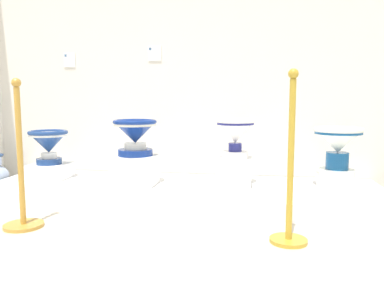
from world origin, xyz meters
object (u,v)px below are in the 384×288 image
(antique_toilet_slender_white, at_px, (235,132))
(antique_toilet_central_ornate, at_px, (338,144))
(antique_toilet_leftmost, at_px, (135,133))
(stanchion_post_near_right, at_px, (290,188))
(stanchion_post_near_left, at_px, (22,186))
(info_placard_first, at_px, (69,60))
(plinth_block_central_ornate, at_px, (336,182))
(antique_toilet_squat_floral, at_px, (48,142))
(plinth_block_leftmost, at_px, (136,170))
(plinth_block_slender_white, at_px, (235,172))
(info_placard_second, at_px, (154,53))
(plinth_block_squat_floral, at_px, (50,171))

(antique_toilet_slender_white, bearing_deg, antique_toilet_central_ornate, 0.74)
(antique_toilet_leftmost, xyz_separation_m, antique_toilet_slender_white, (0.88, 0.13, 0.01))
(antique_toilet_slender_white, height_order, stanchion_post_near_right, stanchion_post_near_right)
(stanchion_post_near_left, bearing_deg, info_placard_first, 102.80)
(plinth_block_central_ornate, bearing_deg, stanchion_post_near_left, -156.72)
(antique_toilet_central_ornate, height_order, info_placard_first, info_placard_first)
(antique_toilet_squat_floral, height_order, plinth_block_leftmost, antique_toilet_squat_floral)
(plinth_block_slender_white, relative_size, antique_toilet_central_ornate, 0.86)
(plinth_block_leftmost, distance_m, info_placard_second, 1.23)
(plinth_block_squat_floral, relative_size, plinth_block_central_ornate, 0.99)
(antique_toilet_leftmost, height_order, antique_toilet_slender_white, antique_toilet_slender_white)
(info_placard_second, bearing_deg, plinth_block_leftmost, -93.70)
(stanchion_post_near_left, bearing_deg, info_placard_second, 67.34)
(stanchion_post_near_left, xyz_separation_m, stanchion_post_near_right, (1.82, -0.00, 0.06))
(info_placard_second, bearing_deg, antique_toilet_slender_white, -27.75)
(plinth_block_central_ornate, distance_m, antique_toilet_central_ornate, 0.33)
(plinth_block_leftmost, bearing_deg, info_placard_first, 147.08)
(antique_toilet_leftmost, distance_m, info_placard_first, 1.27)
(plinth_block_leftmost, relative_size, antique_toilet_slender_white, 1.02)
(antique_toilet_squat_floral, relative_size, antique_toilet_central_ornate, 0.88)
(plinth_block_slender_white, bearing_deg, plinth_block_squat_floral, -179.32)
(plinth_block_slender_white, relative_size, info_placard_second, 2.40)
(antique_toilet_slender_white, relative_size, stanchion_post_near_left, 0.34)
(plinth_block_leftmost, bearing_deg, antique_toilet_squat_floral, 173.16)
(antique_toilet_central_ornate, bearing_deg, antique_toilet_squat_floral, -179.30)
(plinth_block_leftmost, height_order, antique_toilet_slender_white, antique_toilet_slender_white)
(info_placard_second, relative_size, stanchion_post_near_right, 0.14)
(antique_toilet_leftmost, bearing_deg, antique_toilet_squat_floral, 173.16)
(antique_toilet_leftmost, relative_size, stanchion_post_near_left, 0.37)
(plinth_block_squat_floral, relative_size, plinth_block_leftmost, 0.99)
(plinth_block_squat_floral, xyz_separation_m, antique_toilet_leftmost, (0.89, -0.11, 0.39))
(plinth_block_leftmost, xyz_separation_m, plinth_block_central_ornate, (1.75, 0.14, -0.08))
(plinth_block_squat_floral, bearing_deg, stanchion_post_near_right, -24.13)
(info_placard_first, xyz_separation_m, stanchion_post_near_left, (0.32, -1.42, -1.02))
(plinth_block_leftmost, bearing_deg, stanchion_post_near_right, -34.22)
(stanchion_post_near_right, bearing_deg, info_placard_second, 130.61)
(antique_toilet_central_ornate, height_order, stanchion_post_near_right, stanchion_post_near_right)
(antique_toilet_squat_floral, xyz_separation_m, info_placard_first, (0.01, 0.46, 0.82))
(antique_toilet_slender_white, bearing_deg, plinth_block_squat_floral, -179.32)
(plinth_block_slender_white, distance_m, info_placard_second, 1.46)
(info_placard_second, bearing_deg, plinth_block_squat_floral, -153.52)
(plinth_block_central_ornate, xyz_separation_m, stanchion_post_near_right, (-0.49, -1.00, 0.16))
(antique_toilet_leftmost, height_order, info_placard_second, info_placard_second)
(antique_toilet_central_ornate, bearing_deg, antique_toilet_slender_white, -179.26)
(antique_toilet_leftmost, relative_size, info_placard_first, 2.54)
(plinth_block_squat_floral, xyz_separation_m, antique_toilet_central_ornate, (2.64, 0.03, 0.31))
(plinth_block_leftmost, bearing_deg, antique_toilet_central_ornate, 4.55)
(antique_toilet_slender_white, bearing_deg, info_placard_second, 152.25)
(plinth_block_squat_floral, relative_size, stanchion_post_near_right, 0.34)
(plinth_block_squat_floral, height_order, antique_toilet_slender_white, antique_toilet_slender_white)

